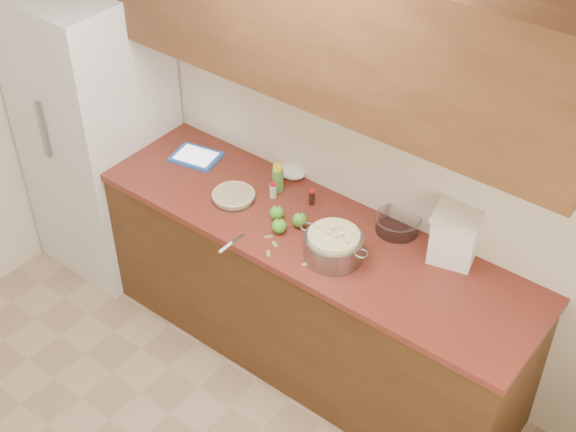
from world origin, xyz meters
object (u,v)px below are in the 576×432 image
Objects in this scene: flour_canister at (456,234)px; tablet at (196,157)px; colander at (333,246)px; pie at (234,196)px.

tablet is at bearing -174.24° from flour_canister.
colander is 1.30× the size of tablet.
tablet is at bearing 159.79° from pie.
flour_canister is 0.93× the size of tablet.
colander is (0.67, -0.05, 0.05)m from pie.
colander is 1.40× the size of flour_canister.
colander reaches higher than tablet.
pie is 0.68m from colander.
pie is 0.87× the size of flour_canister.
flour_canister is at bearing 15.22° from pie.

